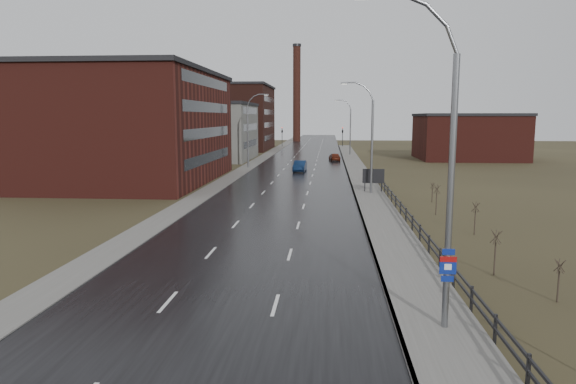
% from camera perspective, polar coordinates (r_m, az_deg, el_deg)
% --- Properties ---
extents(ground, '(320.00, 320.00, 0.00)m').
position_cam_1_polar(ground, '(18.76, -10.06, -16.55)').
color(ground, '#2D2819').
rests_on(ground, ground).
extents(road, '(14.00, 300.00, 0.06)m').
position_cam_1_polar(road, '(76.98, 1.21, 2.50)').
color(road, black).
rests_on(road, ground).
extents(sidewalk_right, '(3.20, 180.00, 0.18)m').
position_cam_1_polar(sidewalk_right, '(52.19, 9.05, -0.32)').
color(sidewalk_right, '#595651').
rests_on(sidewalk_right, ground).
extents(curb_right, '(0.16, 180.00, 0.18)m').
position_cam_1_polar(curb_right, '(52.09, 7.39, -0.30)').
color(curb_right, slate).
rests_on(curb_right, ground).
extents(sidewalk_left, '(2.40, 260.00, 0.12)m').
position_cam_1_polar(sidewalk_left, '(77.88, -4.83, 2.56)').
color(sidewalk_left, '#595651').
rests_on(sidewalk_left, ground).
extents(warehouse_near, '(22.44, 28.56, 13.50)m').
position_cam_1_polar(warehouse_near, '(66.52, -18.08, 6.99)').
color(warehouse_near, '#471914').
rests_on(warehouse_near, ground).
extents(warehouse_mid, '(16.32, 20.40, 10.50)m').
position_cam_1_polar(warehouse_mid, '(97.11, -8.87, 6.71)').
color(warehouse_mid, slate).
rests_on(warehouse_mid, ground).
extents(warehouse_far, '(26.52, 24.48, 15.50)m').
position_cam_1_polar(warehouse_far, '(127.44, -7.96, 8.22)').
color(warehouse_far, '#331611').
rests_on(warehouse_far, ground).
extents(building_right, '(18.36, 16.32, 8.50)m').
position_cam_1_polar(building_right, '(101.84, 19.36, 5.85)').
color(building_right, '#471914').
rests_on(building_right, ground).
extents(smokestack, '(2.70, 2.70, 30.70)m').
position_cam_1_polar(smokestack, '(166.95, 0.98, 10.96)').
color(smokestack, '#331611').
rests_on(smokestack, ground).
extents(streetlight_main, '(3.91, 0.29, 12.11)m').
position_cam_1_polar(streetlight_main, '(18.96, 16.76, 2.55)').
color(streetlight_main, slate).
rests_on(streetlight_main, ground).
extents(streetlight_right_mid, '(3.36, 0.28, 11.35)m').
position_cam_1_polar(streetlight_right_mid, '(52.64, 9.00, 6.04)').
color(streetlight_right_mid, slate).
rests_on(streetlight_right_mid, ground).
extents(streetlight_left, '(3.36, 0.28, 11.35)m').
position_cam_1_polar(streetlight_left, '(79.41, -4.28, 6.86)').
color(streetlight_left, slate).
rests_on(streetlight_left, ground).
extents(streetlight_right_far, '(3.36, 0.28, 11.35)m').
position_cam_1_polar(streetlight_right_far, '(106.54, 6.78, 7.20)').
color(streetlight_right_far, slate).
rests_on(streetlight_right_far, ground).
extents(guardrail, '(0.10, 53.05, 1.10)m').
position_cam_1_polar(guardrail, '(35.96, 13.83, -3.37)').
color(guardrail, black).
rests_on(guardrail, ground).
extents(shrub_b, '(0.45, 0.47, 1.88)m').
position_cam_1_polar(shrub_b, '(24.95, 27.87, -8.61)').
color(shrub_b, '#382D23').
rests_on(shrub_b, ground).
extents(shrub_c, '(0.55, 0.58, 2.30)m').
position_cam_1_polar(shrub_c, '(27.69, 22.03, -6.14)').
color(shrub_c, '#382D23').
rests_on(shrub_c, ground).
extents(shrub_d, '(0.53, 0.56, 2.22)m').
position_cam_1_polar(shrub_d, '(36.62, 20.07, -2.68)').
color(shrub_d, '#382D23').
rests_on(shrub_d, ground).
extents(shrub_e, '(0.58, 0.62, 2.47)m').
position_cam_1_polar(shrub_e, '(42.95, 16.17, -0.75)').
color(shrub_e, '#382D23').
rests_on(shrub_e, ground).
extents(shrub_f, '(0.44, 0.46, 1.84)m').
position_cam_1_polar(shrub_f, '(49.35, 15.74, 0.01)').
color(shrub_f, '#382D23').
rests_on(shrub_f, ground).
extents(billboard, '(2.24, 0.17, 2.54)m').
position_cam_1_polar(billboard, '(53.91, 9.47, 1.68)').
color(billboard, black).
rests_on(billboard, ground).
extents(traffic_light_left, '(0.58, 2.73, 5.30)m').
position_cam_1_polar(traffic_light_left, '(137.05, -0.66, 6.98)').
color(traffic_light_left, black).
rests_on(traffic_light_left, ground).
extents(traffic_light_right, '(0.58, 2.73, 5.30)m').
position_cam_1_polar(traffic_light_right, '(136.53, 6.09, 6.92)').
color(traffic_light_right, black).
rests_on(traffic_light_right, ground).
extents(car_near, '(1.89, 4.85, 1.57)m').
position_cam_1_polar(car_near, '(73.91, 1.34, 2.85)').
color(car_near, '#0C1F40').
rests_on(car_near, ground).
extents(car_far, '(2.26, 4.48, 1.46)m').
position_cam_1_polar(car_far, '(92.34, 5.20, 3.88)').
color(car_far, '#561C0E').
rests_on(car_far, ground).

